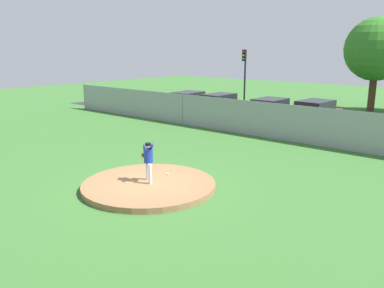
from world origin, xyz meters
TOP-DOWN VIEW (x-y plane):
  - ground_plane at (0.00, 6.00)m, footprint 80.00×80.00m
  - asphalt_strip at (0.00, 14.50)m, footprint 44.00×7.00m
  - pitchers_mound at (0.00, 0.00)m, footprint 4.78×4.78m
  - pitcher_youth at (-0.09, 0.08)m, footprint 0.81×0.39m
  - baseball at (-0.10, 1.08)m, footprint 0.07×0.07m
  - chainlink_fence at (0.00, 10.00)m, footprint 36.30×0.07m
  - parked_car_teal at (-7.30, 14.06)m, footprint 1.80×4.42m
  - parked_car_silver at (-3.13, 14.13)m, footprint 1.96×4.19m
  - parked_car_navy at (-10.49, 14.26)m, footprint 2.17×4.44m
  - parked_car_burgundy at (-0.32, 14.88)m, footprint 2.12×4.45m
  - traffic_cone_orange at (2.50, 12.41)m, footprint 0.40×0.40m
  - traffic_light_near at (-7.99, 18.41)m, footprint 0.28×0.46m
  - tree_tall_centre at (0.42, 24.00)m, footprint 4.87×4.87m

SIDE VIEW (x-z plane):
  - ground_plane at x=0.00m, z-range 0.00..0.00m
  - asphalt_strip at x=0.00m, z-range 0.00..0.01m
  - pitchers_mound at x=0.00m, z-range 0.00..0.20m
  - baseball at x=-0.10m, z-range 0.20..0.28m
  - traffic_cone_orange at x=2.50m, z-range -0.01..0.54m
  - parked_car_navy at x=-10.49m, z-range -0.03..1.54m
  - parked_car_silver at x=-3.13m, z-range -0.03..1.60m
  - parked_car_teal at x=-7.30m, z-range -0.04..1.62m
  - parked_car_burgundy at x=-0.32m, z-range -0.04..1.63m
  - chainlink_fence at x=0.00m, z-range -0.05..2.04m
  - pitcher_youth at x=-0.09m, z-range 0.34..1.84m
  - traffic_light_near at x=-7.99m, z-range 0.88..5.67m
  - tree_tall_centre at x=0.42m, z-range 1.17..8.43m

